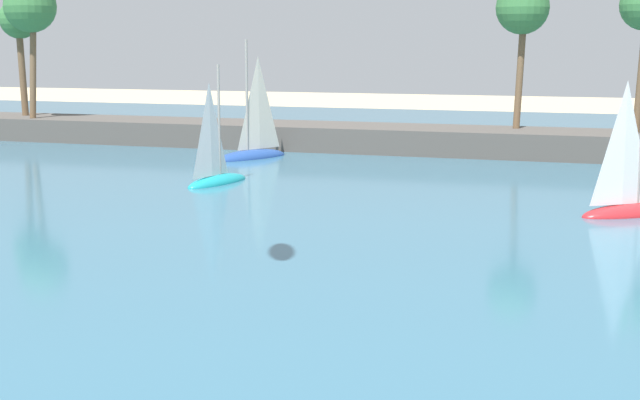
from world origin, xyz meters
TOP-DOWN VIEW (x-y plane):
  - sea at (0.00, 53.18)m, footprint 220.00×90.41m
  - palm_headland at (0.11, 58.24)m, footprint 85.57×6.58m
  - sailboat_near_shore at (9.33, 38.09)m, footprint 5.06×4.28m
  - sailboat_mid_bay at (-14.21, 51.61)m, footprint 4.28×5.91m
  - sailboat_toward_headland at (-11.98, 40.78)m, footprint 2.55×4.97m

SIDE VIEW (x-z plane):
  - sea at x=0.00m, z-range 0.00..0.06m
  - sailboat_toward_headland at x=-11.98m, z-range -2.77..4.14m
  - sailboat_near_shore at x=9.33m, z-range -2.99..4.46m
  - sailboat_mid_bay at x=-14.21m, z-range -3.38..5.01m
  - palm_headland at x=0.11m, z-range -3.14..9.47m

